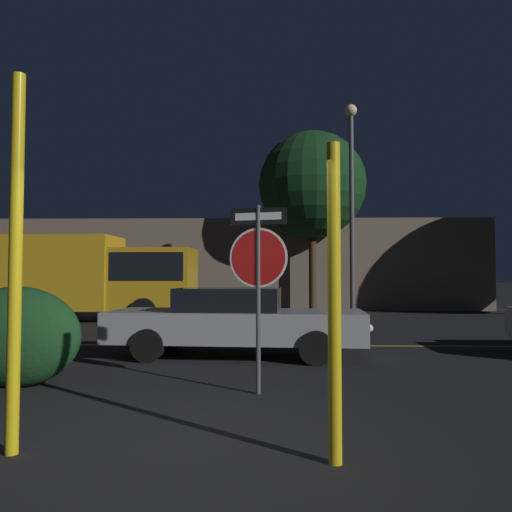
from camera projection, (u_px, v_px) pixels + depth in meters
name	position (u px, v px, depth m)	size (l,w,h in m)	color
ground_plane	(188.00, 445.00, 4.51)	(260.00, 260.00, 0.00)	black
road_center_stripe	(236.00, 345.00, 11.09)	(36.99, 0.12, 0.01)	gold
stop_sign	(258.00, 261.00, 6.57)	(0.77, 0.20, 2.47)	#4C4C51
yellow_pole_left	(15.00, 261.00, 4.36)	(0.11, 0.11, 3.33)	yellow
yellow_pole_right	(334.00, 301.00, 4.12)	(0.11, 0.11, 2.65)	yellow
hedge_bush_1	(16.00, 336.00, 6.95)	(1.82, 0.91, 1.40)	#19421E
passing_car_2	(235.00, 321.00, 9.60)	(5.02, 2.10, 1.31)	#9E9EA3
delivery_truck	(93.00, 275.00, 17.29)	(7.19, 2.49, 2.93)	gold
street_lamp	(352.00, 189.00, 16.71)	(0.41, 0.41, 7.35)	#4C4C51
tree_0	(312.00, 185.00, 21.69)	(4.65, 4.65, 7.86)	#422D1E
building_backdrop	(228.00, 265.00, 24.89)	(24.38, 4.63, 4.20)	#6B5B4C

